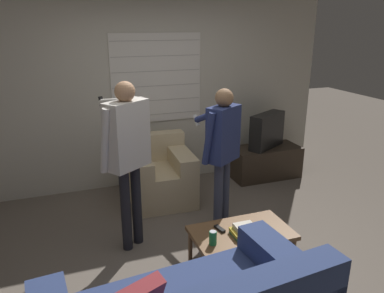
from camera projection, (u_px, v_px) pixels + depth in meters
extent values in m
plane|color=#665B51|center=(202.00, 257.00, 3.71)|extent=(16.00, 16.00, 0.00)
cube|color=#BCB7A8|center=(149.00, 94.00, 5.12)|extent=(5.20, 0.06, 2.55)
cube|color=silver|center=(157.00, 78.00, 5.05)|extent=(1.24, 0.02, 1.18)
cube|color=#A4A099|center=(158.00, 114.00, 5.20)|extent=(1.22, 0.00, 0.01)
cube|color=#A4A099|center=(158.00, 100.00, 5.14)|extent=(1.22, 0.00, 0.01)
cube|color=#A4A099|center=(157.00, 86.00, 5.07)|extent=(1.22, 0.00, 0.01)
cube|color=#A4A099|center=(157.00, 71.00, 5.01)|extent=(1.22, 0.00, 0.01)
cube|color=#A4A099|center=(156.00, 56.00, 4.95)|extent=(1.22, 0.00, 0.01)
cube|color=#A4A099|center=(156.00, 41.00, 4.89)|extent=(1.22, 0.00, 0.01)
cube|color=navy|center=(285.00, 264.00, 2.73)|extent=(0.32, 0.94, 0.20)
cube|color=#C6B289|center=(161.00, 184.00, 4.84)|extent=(0.82, 0.89, 0.45)
cube|color=#C6B289|center=(155.00, 146.00, 5.00)|extent=(0.79, 0.24, 0.37)
cube|color=#C6B289|center=(181.00, 158.00, 4.81)|extent=(0.28, 0.86, 0.20)
cube|color=#C6B289|center=(139.00, 163.00, 4.66)|extent=(0.28, 0.86, 0.20)
cube|color=brown|center=(242.00, 233.00, 3.45)|extent=(0.92, 0.54, 0.04)
cylinder|color=brown|center=(190.00, 247.00, 3.58)|extent=(0.04, 0.04, 0.35)
cylinder|color=brown|center=(267.00, 231.00, 3.85)|extent=(0.04, 0.04, 0.35)
cylinder|color=brown|center=(208.00, 275.00, 3.17)|extent=(0.04, 0.04, 0.35)
cylinder|color=brown|center=(293.00, 255.00, 3.44)|extent=(0.04, 0.04, 0.35)
cube|color=#33281E|center=(265.00, 162.00, 5.59)|extent=(1.01, 0.48, 0.46)
cube|color=black|center=(267.00, 131.00, 5.43)|extent=(0.67, 0.50, 0.51)
cube|color=#3D4738|center=(261.00, 129.00, 5.50)|extent=(0.49, 0.28, 0.42)
cylinder|color=black|center=(126.00, 210.00, 3.72)|extent=(0.10, 0.10, 0.87)
cylinder|color=black|center=(137.00, 204.00, 3.84)|extent=(0.10, 0.10, 0.87)
cube|color=beige|center=(127.00, 135.00, 3.54)|extent=(0.47, 0.41, 0.65)
sphere|color=#A87A56|center=(125.00, 92.00, 3.41)|extent=(0.19, 0.19, 0.19)
cylinder|color=beige|center=(105.00, 141.00, 3.38)|extent=(0.15, 0.17, 0.62)
cylinder|color=beige|center=(121.00, 101.00, 3.81)|extent=(0.41, 0.56, 0.17)
cube|color=black|center=(101.00, 102.00, 4.00)|extent=(0.06, 0.06, 0.13)
cylinder|color=#33384C|center=(218.00, 196.00, 4.12)|extent=(0.10, 0.10, 0.79)
cylinder|color=#33384C|center=(225.00, 191.00, 4.22)|extent=(0.10, 0.10, 0.79)
cube|color=navy|center=(223.00, 134.00, 3.95)|extent=(0.43, 0.38, 0.60)
sphere|color=#846042|center=(224.00, 98.00, 3.83)|extent=(0.19, 0.19, 0.19)
cylinder|color=navy|center=(209.00, 139.00, 3.82)|extent=(0.14, 0.17, 0.57)
cylinder|color=navy|center=(215.00, 113.00, 4.21)|extent=(0.35, 0.49, 0.30)
cube|color=white|center=(196.00, 120.00, 4.40)|extent=(0.08, 0.09, 0.13)
cube|color=#33754C|center=(243.00, 234.00, 3.37)|extent=(0.20, 0.18, 0.03)
cube|color=gold|center=(244.00, 231.00, 3.36)|extent=(0.23, 0.18, 0.03)
cube|color=beige|center=(246.00, 228.00, 3.35)|extent=(0.18, 0.18, 0.04)
cylinder|color=#238E47|center=(213.00, 238.00, 3.22)|extent=(0.07, 0.07, 0.12)
cylinder|color=silver|center=(213.00, 232.00, 3.20)|extent=(0.06, 0.06, 0.00)
cube|color=black|center=(220.00, 229.00, 3.45)|extent=(0.07, 0.14, 0.02)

